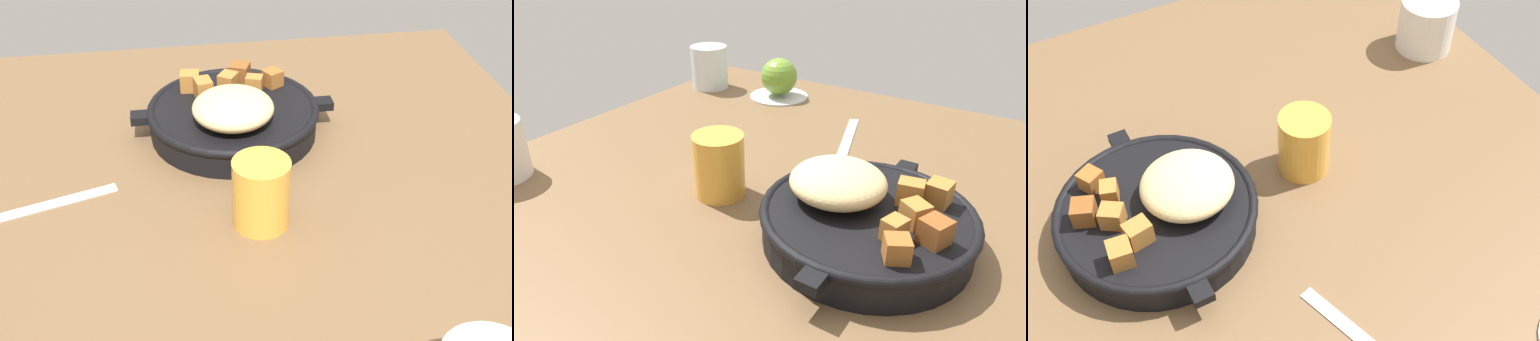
% 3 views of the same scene
% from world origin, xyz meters
% --- Properties ---
extents(ground_plane, '(0.94, 0.89, 0.02)m').
position_xyz_m(ground_plane, '(0.00, 0.00, -0.01)').
color(ground_plane, brown).
extents(cast_iron_skillet, '(0.29, 0.24, 0.08)m').
position_xyz_m(cast_iron_skillet, '(-0.03, -0.13, 0.03)').
color(cast_iron_skillet, black).
rests_on(cast_iron_skillet, ground_plane).
extents(butter_knife, '(0.18, 0.07, 0.00)m').
position_xyz_m(butter_knife, '(0.22, -0.00, 0.00)').
color(butter_knife, silver).
rests_on(butter_knife, ground_plane).
extents(juice_glass_amber, '(0.07, 0.07, 0.09)m').
position_xyz_m(juice_glass_amber, '(-0.03, 0.07, 0.04)').
color(juice_glass_amber, gold).
rests_on(juice_glass_amber, ground_plane).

